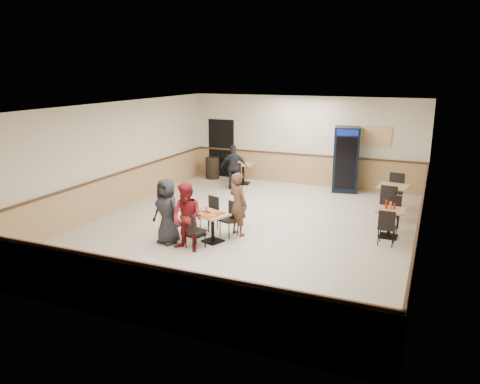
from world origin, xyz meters
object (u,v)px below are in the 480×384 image
at_px(diner_woman_right, 187,218).
at_px(pepsi_cooler, 346,159).
at_px(lone_diner, 234,167).
at_px(back_table, 243,170).
at_px(diner_man_opposite, 238,204).
at_px(trash_bin, 212,168).
at_px(side_table_far, 392,195).
at_px(main_table, 204,221).
at_px(side_table_near, 390,219).
at_px(diner_woman_left, 167,211).

relative_size(diner_woman_right, pepsi_cooler, 0.72).
relative_size(lone_diner, back_table, 1.91).
bearing_deg(diner_man_opposite, trash_bin, -31.43).
relative_size(side_table_far, trash_bin, 1.07).
height_order(diner_woman_right, pepsi_cooler, pepsi_cooler).
height_order(back_table, trash_bin, trash_bin).
xyz_separation_m(lone_diner, back_table, (0.00, 0.81, -0.27)).
distance_m(lone_diner, back_table, 0.85).
height_order(back_table, pepsi_cooler, pepsi_cooler).
bearing_deg(diner_man_opposite, pepsi_cooler, -80.02).
bearing_deg(side_table_far, diner_woman_right, -130.07).
relative_size(main_table, trash_bin, 1.77).
xyz_separation_m(diner_woman_right, back_table, (-1.25, 6.18, -0.28)).
bearing_deg(side_table_near, pepsi_cooler, 114.24).
height_order(diner_man_opposite, trash_bin, diner_man_opposite).
xyz_separation_m(side_table_far, pepsi_cooler, (-1.66, 2.02, 0.51)).
relative_size(diner_woman_right, trash_bin, 1.95).
height_order(diner_woman_left, side_table_far, diner_woman_left).
relative_size(main_table, pepsi_cooler, 0.66).
relative_size(lone_diner, side_table_far, 1.79).
height_order(diner_woman_left, diner_man_opposite, diner_man_opposite).
relative_size(diner_woman_right, side_table_far, 1.82).
xyz_separation_m(diner_man_opposite, side_table_near, (3.35, 1.23, -0.31)).
distance_m(diner_woman_left, side_table_near, 5.18).
relative_size(diner_woman_left, back_table, 1.93).
bearing_deg(diner_woman_right, side_table_near, 41.43).
bearing_deg(diner_woman_left, main_table, 56.53).
xyz_separation_m(main_table, diner_woman_right, (0.03, -0.81, 0.32)).
bearing_deg(lone_diner, diner_woman_right, 79.07).
xyz_separation_m(diner_woman_right, diner_man_opposite, (0.60, 1.37, 0.01)).
bearing_deg(pepsi_cooler, diner_woman_right, -118.36).
height_order(diner_woman_right, trash_bin, diner_woman_right).
distance_m(diner_woman_right, lone_diner, 5.52).
xyz_separation_m(diner_man_opposite, lone_diner, (-1.86, 4.00, -0.02)).
distance_m(diner_woman_left, lone_diner, 5.16).
height_order(side_table_near, pepsi_cooler, pepsi_cooler).
bearing_deg(main_table, diner_woman_right, -67.62).
bearing_deg(diner_woman_right, diner_woman_left, 167.68).
relative_size(diner_man_opposite, trash_bin, 1.97).
distance_m(diner_woman_right, trash_bin, 7.04).
bearing_deg(trash_bin, side_table_near, -30.94).
bearing_deg(diner_woman_right, main_table, 100.06).
bearing_deg(diner_woman_right, pepsi_cooler, 79.90).
relative_size(diner_woman_left, pepsi_cooler, 0.72).
height_order(main_table, lone_diner, lone_diner).
distance_m(diner_woman_right, side_table_near, 4.74).
height_order(diner_woman_right, diner_man_opposite, diner_man_opposite).
height_order(diner_woman_left, side_table_near, diner_woman_left).
distance_m(main_table, diner_man_opposite, 0.91).
relative_size(back_table, trash_bin, 1.00).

